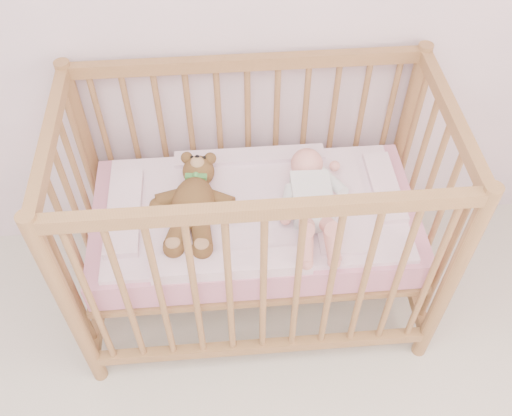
{
  "coord_description": "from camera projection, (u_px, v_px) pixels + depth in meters",
  "views": [
    {
      "loc": [
        0.23,
        0.22,
        2.18
      ],
      "look_at": [
        0.34,
        1.55,
        0.62
      ],
      "focal_mm": 40.0,
      "sensor_mm": 36.0,
      "label": 1
    }
  ],
  "objects": [
    {
      "name": "crib",
      "position": [
        255.0,
        219.0,
        2.17
      ],
      "size": [
        1.36,
        0.76,
        1.0
      ],
      "primitive_type": null,
      "color": "#9D7343",
      "rests_on": "floor"
    },
    {
      "name": "mattress",
      "position": [
        255.0,
        221.0,
        2.18
      ],
      "size": [
        1.22,
        0.62,
        0.13
      ],
      "primitive_type": "cube",
      "color": "pink",
      "rests_on": "crib"
    },
    {
      "name": "blanket",
      "position": [
        255.0,
        208.0,
        2.13
      ],
      "size": [
        1.1,
        0.58,
        0.06
      ],
      "primitive_type": null,
      "color": "#F8ABC9",
      "rests_on": "mattress"
    },
    {
      "name": "baby",
      "position": [
        312.0,
        196.0,
        2.07
      ],
      "size": [
        0.28,
        0.56,
        0.13
      ],
      "primitive_type": null,
      "rotation": [
        0.0,
        0.0,
        -0.03
      ],
      "color": "white",
      "rests_on": "blanket"
    },
    {
      "name": "teddy_bear",
      "position": [
        193.0,
        201.0,
        2.04
      ],
      "size": [
        0.39,
        0.52,
        0.13
      ],
      "primitive_type": null,
      "rotation": [
        0.0,
        0.0,
        -0.12
      ],
      "color": "brown",
      "rests_on": "blanket"
    }
  ]
}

